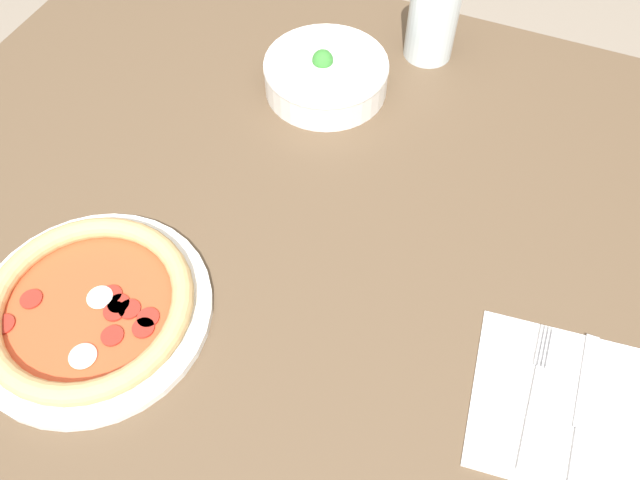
{
  "coord_description": "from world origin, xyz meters",
  "views": [
    {
      "loc": [
        0.25,
        -0.46,
        1.42
      ],
      "look_at": [
        0.07,
        -0.04,
        0.78
      ],
      "focal_mm": 35.0,
      "sensor_mm": 36.0,
      "label": 1
    }
  ],
  "objects": [
    {
      "name": "bowl",
      "position": [
        -0.03,
        0.24,
        0.79
      ],
      "size": [
        0.19,
        0.19,
        0.07
      ],
      "color": "white",
      "rests_on": "dining_table"
    },
    {
      "name": "knife",
      "position": [
        0.42,
        -0.14,
        0.76
      ],
      "size": [
        0.02,
        0.19,
        0.01
      ],
      "rotation": [
        0.0,
        0.0,
        1.6
      ],
      "color": "silver",
      "rests_on": "napkin"
    },
    {
      "name": "pizza",
      "position": [
        -0.14,
        -0.24,
        0.78
      ],
      "size": [
        0.28,
        0.28,
        0.04
      ],
      "color": "white",
      "rests_on": "dining_table"
    },
    {
      "name": "fork",
      "position": [
        0.37,
        -0.14,
        0.77
      ],
      "size": [
        0.02,
        0.17,
        0.0
      ],
      "rotation": [
        0.0,
        0.0,
        1.6
      ],
      "color": "silver",
      "rests_on": "napkin"
    },
    {
      "name": "glass",
      "position": [
        0.09,
        0.38,
        0.82
      ],
      "size": [
        0.08,
        0.08,
        0.13
      ],
      "color": "silver",
      "rests_on": "dining_table"
    },
    {
      "name": "ground_plane",
      "position": [
        0.0,
        0.0,
        0.0
      ],
      "size": [
        8.0,
        8.0,
        0.0
      ],
      "primitive_type": "plane",
      "color": "gray"
    },
    {
      "name": "dining_table",
      "position": [
        0.0,
        0.0,
        0.66
      ],
      "size": [
        1.16,
        1.01,
        0.76
      ],
      "color": "brown",
      "rests_on": "ground_plane"
    },
    {
      "name": "napkin",
      "position": [
        0.4,
        -0.13,
        0.76
      ],
      "size": [
        0.21,
        0.21,
        0.0
      ],
      "color": "white",
      "rests_on": "dining_table"
    }
  ]
}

